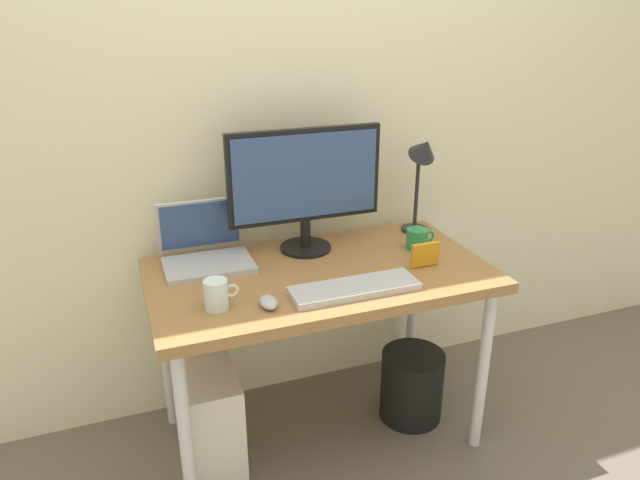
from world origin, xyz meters
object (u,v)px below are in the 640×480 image
coffee_mug (417,239)px  laptop (205,248)px  keyboard (354,288)px  computer_tower (212,418)px  glass_cup (217,294)px  desk_lamp (423,163)px  mouse (269,302)px  desk (320,288)px  wastebasket (412,385)px  monitor (305,182)px  photo_frame (425,254)px

coffee_mug → laptop: bearing=169.0°
keyboard → coffee_mug: (0.38, 0.26, 0.03)m
computer_tower → glass_cup: bearing=-76.3°
desk_lamp → glass_cup: size_ratio=3.84×
mouse → coffee_mug: (0.68, 0.26, 0.02)m
desk → glass_cup: 0.45m
coffee_mug → desk_lamp: bearing=59.7°
laptop → desk_lamp: (0.89, -0.02, 0.25)m
mouse → wastebasket: bearing=14.6°
laptop → monitor: bearing=-2.5°
laptop → mouse: laptop is taller
mouse → keyboard: bearing=0.6°
mouse → wastebasket: 0.90m
photo_frame → wastebasket: (0.02, 0.07, -0.63)m
photo_frame → computer_tower: photo_frame is taller
monitor → desk_lamp: 0.50m
desk → laptop: 0.45m
monitor → wastebasket: 0.97m
keyboard → coffee_mug: size_ratio=3.68×
desk → wastebasket: (0.40, -0.03, -0.51)m
glass_cup → wastebasket: (0.80, 0.12, -0.63)m
keyboard → mouse: bearing=-179.4°
photo_frame → computer_tower: bearing=174.5°
mouse → glass_cup: (-0.16, 0.05, 0.03)m
desk → mouse: size_ratio=13.67×
desk → keyboard: size_ratio=2.80×
keyboard → computer_tower: bearing=160.4°
laptop → glass_cup: size_ratio=2.86×
desk → computer_tower: (-0.43, -0.02, -0.45)m
keyboard → mouse: (-0.30, -0.00, 0.01)m
desk_lamp → monitor: bearing=-179.9°
laptop → mouse: size_ratio=3.56×
mouse → photo_frame: 0.63m
desk_lamp → coffee_mug: desk_lamp is taller
photo_frame → monitor: bearing=139.9°
mouse → photo_frame: bearing=9.0°
monitor → mouse: bearing=-123.3°
desk_lamp → keyboard: 0.68m
desk → coffee_mug: 0.45m
desk → keyboard: bearing=-75.2°
wastebasket → keyboard: bearing=-154.4°
keyboard → mouse: 0.30m
monitor → computer_tower: (-0.45, -0.22, -0.80)m
monitor → wastebasket: bearing=-31.3°
laptop → glass_cup: (-0.03, -0.37, -0.01)m
mouse → desk: bearing=38.6°
wastebasket → glass_cup: bearing=-171.5°
keyboard → photo_frame: 0.34m
mouse → coffee_mug: bearing=21.0°
keyboard → wastebasket: (0.35, 0.17, -0.59)m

